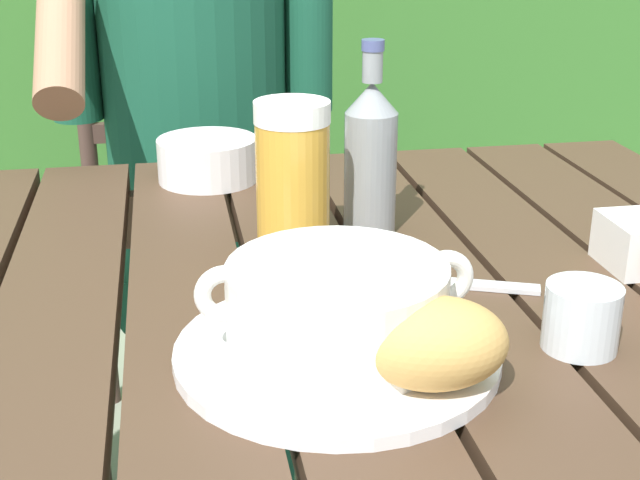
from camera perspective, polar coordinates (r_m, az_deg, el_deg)
The scene contains 11 objects.
dining_table at distance 0.93m, azimuth -0.23°, elevation -8.58°, with size 1.14×0.97×0.74m.
chair_near_diner at distance 1.83m, azimuth -7.80°, elevation 1.29°, with size 0.47×0.42×0.98m.
person_eating at distance 1.57m, azimuth -7.97°, elevation 6.71°, with size 0.48×0.47×1.22m.
serving_plate at distance 0.76m, azimuth 1.07°, elevation -7.23°, with size 0.28×0.28×0.01m.
soup_bowl at distance 0.74m, azimuth 1.10°, elevation -4.16°, with size 0.24×0.19×0.08m.
bread_roll at distance 0.69m, azimuth 7.36°, elevation -6.58°, with size 0.12×0.09×0.07m.
beer_glass at distance 0.94m, azimuth -1.76°, elevation 3.80°, with size 0.08×0.08×0.17m.
beer_bottle at distance 1.01m, azimuth 3.28°, elevation 5.46°, with size 0.06×0.06×0.22m.
water_glass_small at distance 0.80m, azimuth 16.48°, elevation -4.78°, with size 0.07×0.07×0.06m.
table_knife at distance 0.91m, azimuth 7.96°, elevation -2.65°, with size 0.15×0.08×0.01m.
diner_bowl at distance 1.23m, azimuth -7.24°, elevation 5.16°, with size 0.14×0.14×0.06m.
Camera 1 is at (-0.14, -0.80, 1.11)m, focal length 49.77 mm.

